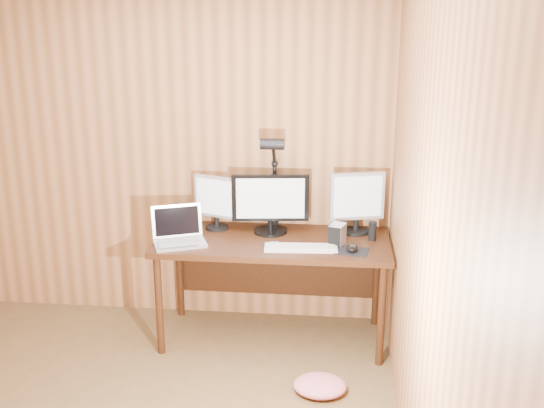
% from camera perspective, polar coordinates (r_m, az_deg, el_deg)
% --- Properties ---
extents(room_shell, '(4.00, 4.00, 4.00)m').
position_cam_1_polar(room_shell, '(2.97, -21.47, -3.98)').
color(room_shell, brown).
rests_on(room_shell, ground).
extents(desk, '(1.60, 0.70, 0.75)m').
position_cam_1_polar(desk, '(4.48, 0.16, -4.35)').
color(desk, '#32180A').
rests_on(desk, floor).
extents(monitor_center, '(0.54, 0.24, 0.42)m').
position_cam_1_polar(monitor_center, '(4.45, -0.15, 0.11)').
color(monitor_center, black).
rests_on(monitor_center, desk).
extents(monitor_left, '(0.33, 0.16, 0.39)m').
position_cam_1_polar(monitor_left, '(4.54, -5.02, 0.25)').
color(monitor_left, black).
rests_on(monitor_left, desk).
extents(monitor_right, '(0.38, 0.18, 0.44)m').
position_cam_1_polar(monitor_right, '(4.47, 7.63, 0.28)').
color(monitor_right, black).
rests_on(monitor_right, desk).
extents(laptop, '(0.41, 0.37, 0.24)m').
position_cam_1_polar(laptop, '(4.35, -8.37, -2.65)').
color(laptop, silver).
rests_on(laptop, desk).
extents(keyboard, '(0.49, 0.17, 0.02)m').
position_cam_1_polar(keyboard, '(4.20, 2.61, -3.93)').
color(keyboard, silver).
rests_on(keyboard, desk).
extents(mousepad, '(0.24, 0.21, 0.00)m').
position_cam_1_polar(mousepad, '(4.19, 7.16, -4.22)').
color(mousepad, black).
rests_on(mousepad, desk).
extents(mouse, '(0.08, 0.12, 0.04)m').
position_cam_1_polar(mouse, '(4.18, 7.17, -3.93)').
color(mouse, black).
rests_on(mouse, mousepad).
extents(hard_drive, '(0.12, 0.15, 0.14)m').
position_cam_1_polar(hard_drive, '(4.28, 5.86, -2.75)').
color(hard_drive, silver).
rests_on(hard_drive, desk).
extents(phone, '(0.06, 0.11, 0.02)m').
position_cam_1_polar(phone, '(4.25, 0.18, -3.69)').
color(phone, silver).
rests_on(phone, desk).
extents(speaker, '(0.05, 0.05, 0.13)m').
position_cam_1_polar(speaker, '(4.40, 8.99, -2.41)').
color(speaker, black).
rests_on(speaker, desk).
extents(desk_lamp, '(0.16, 0.24, 0.72)m').
position_cam_1_polar(desk_lamp, '(4.45, 0.13, 3.17)').
color(desk_lamp, black).
rests_on(desk_lamp, desk).
extents(fabric_pile, '(0.39, 0.35, 0.10)m').
position_cam_1_polar(fabric_pile, '(4.06, 4.31, -15.93)').
color(fabric_pile, '#D06471').
rests_on(fabric_pile, floor).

